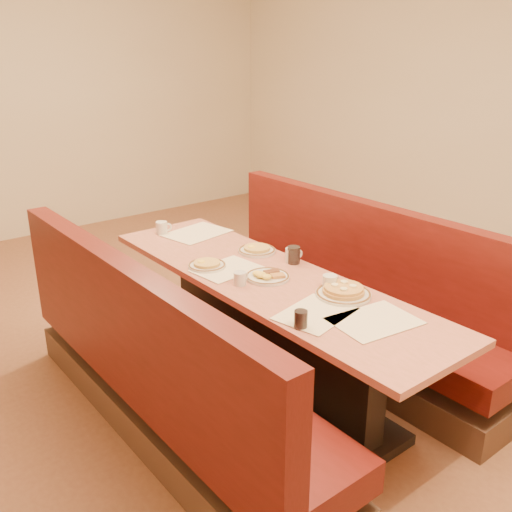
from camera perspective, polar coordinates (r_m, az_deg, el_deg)
ground at (r=3.71m, az=1.02°, el=-12.85°), size 8.00×8.00×0.00m
room_envelope at (r=3.10m, az=1.26°, el=18.52°), size 6.04×8.04×2.82m
diner_table at (r=3.52m, az=1.06°, el=-7.75°), size 0.70×2.50×0.75m
booth_left at (r=3.17m, az=-9.44°, el=-11.75°), size 0.55×2.50×1.05m
booth_right at (r=3.98m, az=9.26°, el=-4.71°), size 0.55×2.50×1.05m
placemat_near_left at (r=2.92m, az=5.99°, el=-5.73°), size 0.44×0.37×0.00m
placemat_near_right at (r=2.89m, az=11.75°, el=-6.35°), size 0.45×0.36×0.00m
placemat_far_left at (r=3.46m, az=-2.97°, el=-1.29°), size 0.41×0.32×0.00m
placemat_far_right at (r=4.14m, az=-5.94°, el=2.32°), size 0.49×0.40×0.00m
pancake_plate at (r=3.13m, az=8.74°, el=-3.60°), size 0.30×0.30×0.07m
eggs_plate at (r=3.32m, az=1.13°, el=-2.02°), size 0.26×0.26×0.05m
extra_plate_mid at (r=3.74m, az=0.08°, el=0.64°), size 0.25×0.25×0.05m
extra_plate_far at (r=3.50m, az=-4.94°, el=-0.88°), size 0.23×0.23×0.05m
coffee_mug_a at (r=3.19m, az=7.42°, el=-2.62°), size 0.11×0.08×0.09m
coffee_mug_b at (r=3.23m, az=-1.59°, el=-2.22°), size 0.10×0.07×0.08m
coffee_mug_c at (r=3.57m, az=3.68°, el=0.10°), size 0.12×0.08×0.09m
coffee_mug_d at (r=4.16m, az=-9.37°, el=2.84°), size 0.11×0.08×0.09m
soda_tumbler_near at (r=2.76m, az=4.50°, el=-6.34°), size 0.07×0.07×0.09m
soda_tumbler_mid at (r=3.55m, az=3.79°, el=0.11°), size 0.08×0.08×0.11m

